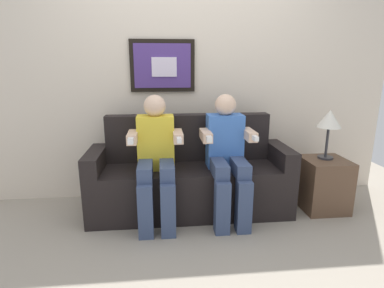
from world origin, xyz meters
TOP-DOWN VIEW (x-y plane):
  - ground_plane at (0.00, 0.00)m, footprint 5.52×5.52m
  - back_wall_assembly at (-0.01, 0.76)m, footprint 4.25×0.10m
  - couch at (0.00, 0.33)m, footprint 1.85×0.58m
  - person_on_left at (-0.31, 0.16)m, footprint 0.46×0.56m
  - person_on_right at (0.31, 0.16)m, footprint 0.46×0.56m
  - side_table_right at (1.27, 0.22)m, footprint 0.40×0.40m
  - table_lamp at (1.28, 0.25)m, footprint 0.22×0.22m

SIDE VIEW (x-z plane):
  - ground_plane at x=0.00m, z-range 0.00..0.00m
  - side_table_right at x=1.27m, z-range 0.00..0.50m
  - couch at x=0.00m, z-range -0.14..0.76m
  - person_on_left at x=-0.31m, z-range 0.05..1.16m
  - person_on_right at x=0.31m, z-range 0.05..1.16m
  - table_lamp at x=1.28m, z-range 0.63..1.09m
  - back_wall_assembly at x=-0.01m, z-range 0.00..2.60m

